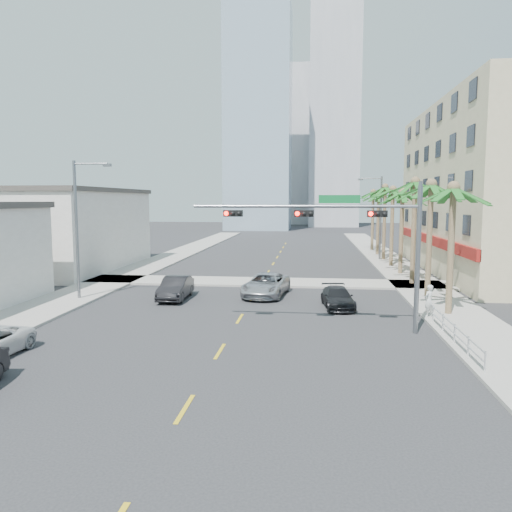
{
  "coord_description": "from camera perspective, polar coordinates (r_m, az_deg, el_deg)",
  "views": [
    {
      "loc": [
        3.88,
        -16.63,
        6.5
      ],
      "look_at": [
        0.91,
        9.94,
        3.5
      ],
      "focal_mm": 35.0,
      "sensor_mm": 36.0,
      "label": 1
    }
  ],
  "objects": [
    {
      "name": "ground",
      "position": [
        18.27,
        -6.52,
        -14.49
      ],
      "size": [
        260.0,
        260.0,
        0.0
      ],
      "primitive_type": "plane",
      "color": "#262628",
      "rests_on": "ground"
    },
    {
      "name": "building_left_far",
      "position": [
        50.47,
        -21.25,
        2.68
      ],
      "size": [
        11.0,
        18.0,
        7.2
      ],
      "primitive_type": "cube",
      "color": "beige",
      "rests_on": "ground"
    },
    {
      "name": "streetlight_right",
      "position": [
        55.11,
        13.85,
        4.72
      ],
      "size": [
        2.55,
        0.25,
        9.0
      ],
      "color": "slate",
      "rests_on": "ground"
    },
    {
      "name": "palm_tree_6",
      "position": [
        60.32,
        13.84,
        6.77
      ],
      "size": [
        4.8,
        4.8,
        7.8
      ],
      "color": "brown",
      "rests_on": "ground"
    },
    {
      "name": "palm_tree_1",
      "position": [
        34.71,
        19.41,
        7.58
      ],
      "size": [
        4.8,
        4.8,
        8.16
      ],
      "color": "brown",
      "rests_on": "ground"
    },
    {
      "name": "guardrail",
      "position": [
        24.23,
        21.76,
        -7.98
      ],
      "size": [
        0.08,
        8.08,
        1.0
      ],
      "color": "silver",
      "rests_on": "ground"
    },
    {
      "name": "car_lane_left",
      "position": [
        33.35,
        -9.18,
        -3.63
      ],
      "size": [
        1.67,
        4.52,
        1.48
      ],
      "primitive_type": "imported",
      "rotation": [
        0.0,
        0.0,
        0.02
      ],
      "color": "black",
      "rests_on": "ground"
    },
    {
      "name": "sidewalk_right",
      "position": [
        38.06,
        18.64,
        -3.65
      ],
      "size": [
        4.0,
        120.0,
        0.15
      ],
      "primitive_type": "cube",
      "color": "gray",
      "rests_on": "ground"
    },
    {
      "name": "palm_tree_4",
      "position": [
        50.03,
        15.39,
        7.24
      ],
      "size": [
        4.8,
        4.8,
        8.16
      ],
      "color": "brown",
      "rests_on": "ground"
    },
    {
      "name": "traffic_signal_mast",
      "position": [
        24.69,
        10.81,
        2.95
      ],
      "size": [
        11.12,
        0.54,
        7.2
      ],
      "color": "slate",
      "rests_on": "ground"
    },
    {
      "name": "car_lane_center",
      "position": [
        34.01,
        1.15,
        -3.3
      ],
      "size": [
        3.27,
        5.83,
        1.54
      ],
      "primitive_type": "imported",
      "rotation": [
        0.0,
        0.0,
        -0.13
      ],
      "color": "#B1B1B6",
      "rests_on": "ground"
    },
    {
      "name": "tower_far_center",
      "position": [
        142.53,
        3.67,
        12.23
      ],
      "size": [
        16.0,
        16.0,
        42.0
      ],
      "primitive_type": "cube",
      "color": "#ADADB2",
      "rests_on": "ground"
    },
    {
      "name": "palm_tree_0",
      "position": [
        29.65,
        21.65,
        7.08
      ],
      "size": [
        4.8,
        4.8,
        7.8
      ],
      "color": "brown",
      "rests_on": "ground"
    },
    {
      "name": "palm_tree_5",
      "position": [
        55.18,
        14.56,
        7.53
      ],
      "size": [
        4.8,
        4.8,
        8.52
      ],
      "color": "brown",
      "rests_on": "ground"
    },
    {
      "name": "streetlight_left",
      "position": [
        34.08,
        -19.54,
        3.61
      ],
      "size": [
        2.55,
        0.25,
        9.0
      ],
      "color": "slate",
      "rests_on": "ground"
    },
    {
      "name": "car_lane_right",
      "position": [
        30.77,
        9.31,
        -4.71
      ],
      "size": [
        2.15,
        4.37,
        1.22
      ],
      "primitive_type": "imported",
      "rotation": [
        0.0,
        0.0,
        0.11
      ],
      "color": "black",
      "rests_on": "ground"
    },
    {
      "name": "palm_tree_3",
      "position": [
        44.9,
        16.41,
        6.89
      ],
      "size": [
        4.8,
        4.8,
        7.8
      ],
      "color": "brown",
      "rests_on": "ground"
    },
    {
      "name": "sidewalk_cross",
      "position": [
        39.35,
        0.64,
        -2.99
      ],
      "size": [
        80.0,
        4.0,
        0.15
      ],
      "primitive_type": "cube",
      "color": "gray",
      "rests_on": "ground"
    },
    {
      "name": "tower_far_right",
      "position": [
        128.89,
        8.95,
        16.84
      ],
      "size": [
        12.0,
        12.0,
        60.0
      ],
      "primitive_type": "cube",
      "color": "#ADADB2",
      "rests_on": "ground"
    },
    {
      "name": "sidewalk_left",
      "position": [
        40.44,
        -16.85,
        -3.02
      ],
      "size": [
        4.0,
        120.0,
        0.15
      ],
      "primitive_type": "cube",
      "color": "gray",
      "rests_on": "ground"
    },
    {
      "name": "pedestrian",
      "position": [
        28.95,
        19.14,
        -4.84
      ],
      "size": [
        0.76,
        0.75,
        1.76
      ],
      "primitive_type": "imported",
      "rotation": [
        0.0,
        0.0,
        3.89
      ],
      "color": "silver",
      "rests_on": "sidewalk_right"
    },
    {
      "name": "palm_tree_2",
      "position": [
        39.8,
        17.74,
        7.94
      ],
      "size": [
        4.8,
        4.8,
        8.52
      ],
      "color": "brown",
      "rests_on": "ground"
    },
    {
      "name": "tower_far_left",
      "position": [
        113.61,
        0.32,
        15.27
      ],
      "size": [
        14.0,
        14.0,
        48.0
      ],
      "primitive_type": "cube",
      "color": "#99B2C6",
      "rests_on": "ground"
    },
    {
      "name": "palm_tree_7",
      "position": [
        65.49,
        13.26,
        7.05
      ],
      "size": [
        4.8,
        4.8,
        8.16
      ],
      "color": "brown",
      "rests_on": "ground"
    }
  ]
}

